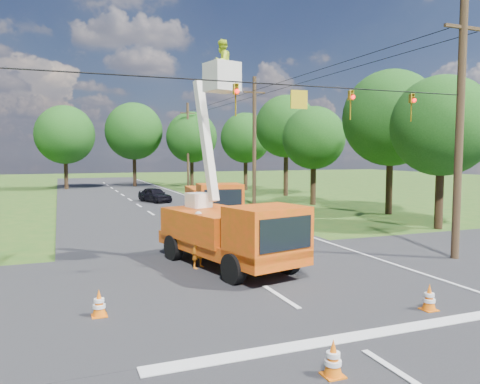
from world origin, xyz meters
name	(u,v)px	position (x,y,z in m)	size (l,w,h in m)	color
ground	(151,214)	(0.00, 20.00, 0.00)	(140.00, 140.00, 0.00)	#275318
road_main	(151,214)	(0.00, 20.00, 0.00)	(12.00, 100.00, 0.06)	black
road_cross	(253,280)	(0.00, 2.00, 0.00)	(56.00, 10.00, 0.07)	black
stop_bar	(345,340)	(0.00, -3.20, 0.00)	(9.00, 0.45, 0.02)	silver
edge_line	(228,210)	(5.60, 20.00, 0.00)	(0.12, 90.00, 0.02)	silver
bucket_truck	(230,221)	(-0.12, 3.88, 1.70)	(3.84, 6.81, 8.13)	#F04710
second_truck	(213,201)	(2.77, 14.81, 1.26)	(3.22, 6.72, 2.42)	#F04710
ground_worker	(199,242)	(-1.21, 4.15, 0.95)	(0.70, 0.46, 1.91)	#F75914
distant_car	(155,195)	(1.71, 27.39, 0.63)	(1.48, 3.69, 1.26)	black
traffic_cone_0	(333,359)	(-1.20, -4.58, 0.36)	(0.38, 0.38, 0.71)	orange
traffic_cone_1	(429,298)	(3.12, -2.38, 0.36)	(0.38, 0.38, 0.71)	orange
traffic_cone_2	(219,244)	(0.31, 6.44, 0.36)	(0.38, 0.38, 0.71)	orange
traffic_cone_3	(235,228)	(2.44, 10.12, 0.36)	(0.38, 0.38, 0.71)	orange
traffic_cone_4	(99,303)	(-4.93, 0.25, 0.36)	(0.38, 0.38, 0.71)	orange
traffic_cone_7	(234,210)	(4.98, 17.17, 0.36)	(0.38, 0.38, 0.71)	orange
traffic_cone_8	(240,230)	(2.47, 9.58, 0.36)	(0.38, 0.38, 0.71)	orange
pole_right_near	(460,127)	(8.50, 2.00, 5.11)	(1.80, 0.30, 10.00)	#4C3823
pole_right_mid	(254,140)	(8.50, 22.00, 5.11)	(1.80, 0.30, 10.00)	#4C3823
pole_right_far	(188,145)	(8.50, 42.00, 5.11)	(1.80, 0.30, 10.00)	#4C3823
signal_span	(316,99)	(2.23, 1.99, 5.88)	(18.00, 0.29, 1.07)	black
tree_right_a	(442,126)	(13.50, 8.00, 5.56)	(5.40, 5.40, 8.28)	#382616
tree_right_b	(391,118)	(15.00, 14.00, 6.43)	(6.40, 6.40, 9.65)	#382616
tree_right_c	(314,138)	(13.20, 21.00, 5.31)	(5.00, 5.00, 7.83)	#382616
tree_right_d	(286,127)	(14.80, 29.00, 6.68)	(6.00, 6.00, 9.70)	#382616
tree_right_e	(246,138)	(13.80, 37.00, 5.81)	(5.60, 5.60, 8.63)	#382616
tree_far_a	(65,135)	(-5.00, 45.00, 6.19)	(6.60, 6.60, 9.50)	#382616
tree_far_b	(134,131)	(3.00, 47.00, 6.81)	(7.00, 7.00, 10.32)	#382616
tree_far_c	(192,137)	(9.50, 44.00, 6.06)	(6.20, 6.20, 9.18)	#382616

